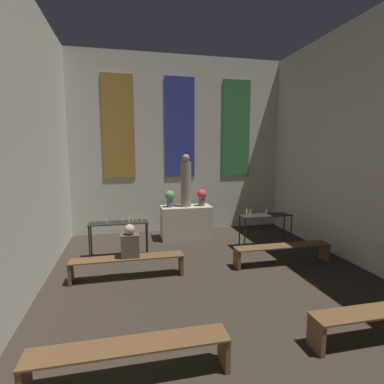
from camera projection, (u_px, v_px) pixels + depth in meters
name	position (u px, v px, depth m)	size (l,w,h in m)	color
wall_back	(180.00, 144.00, 9.49)	(6.91, 0.16, 5.48)	beige
altar	(186.00, 222.00, 8.84)	(1.47, 0.69, 0.95)	#ADA38E
statue	(186.00, 182.00, 8.68)	(0.31, 0.31, 1.52)	gray
flower_vase_left	(170.00, 197.00, 8.63)	(0.28, 0.28, 0.48)	#4C5666
flower_vase_right	(202.00, 196.00, 8.84)	(0.28, 0.28, 0.48)	#4C5666
candle_rack_left	(119.00, 227.00, 7.16)	(1.38, 0.43, 1.07)	black
candle_rack_right	(265.00, 219.00, 7.99)	(1.38, 0.43, 1.06)	black
pew_second_left	(131.00, 354.00, 3.34)	(2.25, 0.36, 0.44)	brown
pew_back_left	(128.00, 262.00, 6.05)	(2.25, 0.36, 0.44)	brown
pew_back_right	(282.00, 250.00, 6.80)	(2.25, 0.36, 0.44)	brown
person_seated	(130.00, 243.00, 6.01)	(0.36, 0.24, 0.68)	#4C4238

